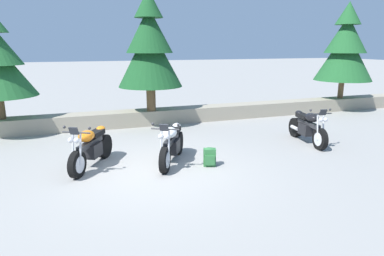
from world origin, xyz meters
The scene contains 8 objects.
ground_plane centered at (0.00, 0.00, 0.00)m, with size 120.00×120.00×0.00m, color gray.
stone_wall centered at (0.00, 4.80, 0.28)m, with size 36.00×0.80×0.55m, color gray.
motorcycle_orange_near_left centered at (-1.40, 0.75, 0.49)m, with size 1.19×1.88×1.18m.
motorcycle_white_centre centered at (0.52, 0.40, 0.49)m, with size 1.19×1.88×1.18m.
motorcycle_black_far_right centered at (4.91, 0.73, 0.49)m, with size 0.67×2.06×1.18m.
rider_backpack centered at (1.34, -0.15, 0.24)m, with size 0.34×0.32×0.47m.
pine_tree_mid_left centered at (0.96, 4.60, 2.85)m, with size 2.30×2.30×4.24m.
pine_tree_mid_right centered at (9.81, 4.72, 2.80)m, with size 2.48×2.48×4.20m.
Camera 1 is at (-1.66, -7.35, 2.89)m, focal length 31.24 mm.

